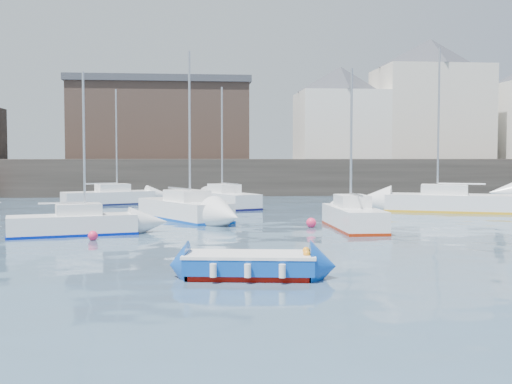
{
  "coord_description": "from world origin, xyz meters",
  "views": [
    {
      "loc": [
        -3.06,
        -18.76,
        3.21
      ],
      "look_at": [
        0.0,
        12.0,
        1.5
      ],
      "focal_mm": 45.0,
      "sensor_mm": 36.0,
      "label": 1
    }
  ],
  "objects": [
    {
      "name": "sailboat_a",
      "position": [
        -7.92,
        7.93,
        0.47
      ],
      "size": [
        5.37,
        2.9,
        6.66
      ],
      "color": "white",
      "rests_on": "ground"
    },
    {
      "name": "warehouse",
      "position": [
        -6.0,
        43.0,
        6.62
      ],
      "size": [
        16.4,
        10.4,
        7.6
      ],
      "color": "#3D2D26",
      "rests_on": "land_strip"
    },
    {
      "name": "sailboat_c",
      "position": [
        4.02,
        8.91,
        0.55
      ],
      "size": [
        1.74,
        5.42,
        7.13
      ],
      "color": "white",
      "rests_on": "ground"
    },
    {
      "name": "bldg_east_d",
      "position": [
        11.0,
        41.5,
        7.36
      ],
      "size": [
        11.14,
        11.14,
        8.95
      ],
      "color": "white",
      "rests_on": "land_strip"
    },
    {
      "name": "sailboat_b",
      "position": [
        -3.48,
        14.02,
        0.55
      ],
      "size": [
        5.01,
        6.76,
        8.44
      ],
      "color": "white",
      "rests_on": "ground"
    },
    {
      "name": "water",
      "position": [
        0.0,
        0.0,
        0.0
      ],
      "size": [
        220.0,
        220.0,
        0.0
      ],
      "primitive_type": "plane",
      "color": "#2D4760",
      "rests_on": "ground"
    },
    {
      "name": "bldg_east_a",
      "position": [
        20.0,
        42.0,
        8.81
      ],
      "size": [
        13.36,
        13.36,
        11.8
      ],
      "color": "beige",
      "rests_on": "land_strip"
    },
    {
      "name": "blue_dinghy",
      "position": [
        -1.57,
        -2.0,
        0.37
      ],
      "size": [
        3.64,
        2.07,
        0.66
      ],
      "color": "#9B0801",
      "rests_on": "ground"
    },
    {
      "name": "buoy_near",
      "position": [
        -6.88,
        6.23,
        0.0
      ],
      "size": [
        0.38,
        0.38,
        0.38
      ],
      "primitive_type": "sphere",
      "color": "#F22656",
      "rests_on": "ground"
    },
    {
      "name": "sailboat_d",
      "position": [
        11.82,
        17.08,
        0.57
      ],
      "size": [
        7.77,
        4.92,
        9.47
      ],
      "color": "white",
      "rests_on": "ground"
    },
    {
      "name": "sailboat_f",
      "position": [
        -0.95,
        21.48,
        0.53
      ],
      "size": [
        4.14,
        6.09,
        7.6
      ],
      "color": "white",
      "rests_on": "ground"
    },
    {
      "name": "sailboat_h",
      "position": [
        -8.61,
        24.7,
        0.5
      ],
      "size": [
        6.25,
        4.14,
        7.7
      ],
      "color": "white",
      "rests_on": "ground"
    },
    {
      "name": "land_strip",
      "position": [
        0.0,
        53.0,
        1.4
      ],
      "size": [
        90.0,
        32.0,
        2.8
      ],
      "primitive_type": "cube",
      "color": "#28231E",
      "rests_on": "ground"
    },
    {
      "name": "buoy_far",
      "position": [
        -4.13,
        20.15,
        0.0
      ],
      "size": [
        0.37,
        0.37,
        0.37
      ],
      "primitive_type": "sphere",
      "color": "#F22656",
      "rests_on": "ground"
    },
    {
      "name": "buoy_mid",
      "position": [
        2.31,
        9.85,
        0.0
      ],
      "size": [
        0.46,
        0.46,
        0.46
      ],
      "primitive_type": "sphere",
      "color": "#F22656",
      "rests_on": "ground"
    },
    {
      "name": "quay_wall",
      "position": [
        0.0,
        35.0,
        1.5
      ],
      "size": [
        90.0,
        5.0,
        3.0
      ],
      "primitive_type": "cube",
      "color": "#28231E",
      "rests_on": "ground"
    }
  ]
}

